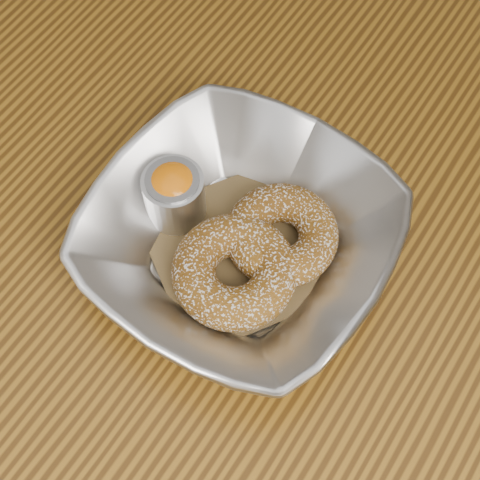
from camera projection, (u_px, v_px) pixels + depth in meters
The scene contains 7 objects.
ground_plane at pixel (239, 407), 1.34m from camera, with size 4.00×4.00×0.00m, color #565659.
table at pixel (239, 240), 0.76m from camera, with size 1.20×0.80×0.75m.
serving_bowl at pixel (240, 240), 0.62m from camera, with size 0.25×0.25×0.06m, color silver.
parchment at pixel (240, 251), 0.63m from camera, with size 0.14×0.14×0.00m, color brown.
donut_back at pixel (282, 235), 0.62m from camera, with size 0.10×0.10×0.03m, color brown.
donut_front at pixel (234, 271), 0.60m from camera, with size 0.10×0.10×0.04m, color brown.
ramekin at pixel (174, 193), 0.63m from camera, with size 0.05×0.05×0.06m.
Camera 1 is at (0.20, -0.30, 1.33)m, focal length 55.00 mm.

